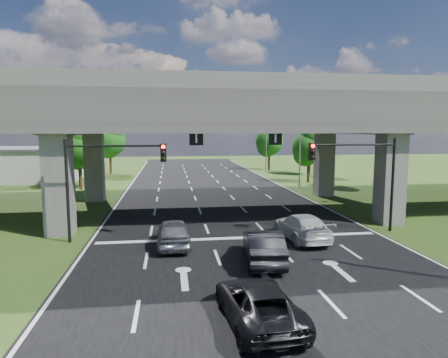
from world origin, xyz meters
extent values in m
plane|color=#2C4817|center=(0.00, 0.00, 0.00)|extent=(160.00, 160.00, 0.00)
cube|color=black|center=(0.00, 10.00, 0.01)|extent=(18.00, 120.00, 0.03)
cube|color=#33302E|center=(0.00, 12.00, 8.00)|extent=(80.00, 15.00, 2.00)
cube|color=#615F5A|center=(0.00, 4.75, 9.50)|extent=(80.00, 0.50, 1.00)
cube|color=#615F5A|center=(0.00, 19.25, 9.50)|extent=(80.00, 0.50, 1.00)
cube|color=#615F5A|center=(-11.00, 6.00, 3.50)|extent=(1.60, 1.60, 7.00)
cube|color=#615F5A|center=(-11.00, 18.00, 3.50)|extent=(1.60, 1.60, 7.00)
cube|color=#615F5A|center=(11.00, 6.00, 3.50)|extent=(1.60, 1.60, 7.00)
cube|color=#615F5A|center=(11.00, 18.00, 3.50)|extent=(1.60, 1.60, 7.00)
cube|color=black|center=(-2.50, 5.00, 6.00)|extent=(0.85, 0.06, 0.85)
cube|color=black|center=(2.50, 5.00, 6.00)|extent=(0.85, 0.06, 0.85)
cylinder|color=black|center=(10.00, 4.00, 3.00)|extent=(0.18, 0.18, 6.00)
cylinder|color=black|center=(7.25, 4.00, 5.60)|extent=(5.50, 0.12, 0.12)
cube|color=black|center=(4.50, 3.82, 5.20)|extent=(0.35, 0.28, 1.05)
sphere|color=#FF0C05|center=(4.50, 3.66, 5.55)|extent=(0.22, 0.22, 0.22)
cylinder|color=black|center=(-10.00, 4.00, 3.00)|extent=(0.18, 0.18, 6.00)
cylinder|color=black|center=(-7.25, 4.00, 5.60)|extent=(5.50, 0.12, 0.12)
cube|color=black|center=(-4.50, 3.82, 5.20)|extent=(0.35, 0.28, 1.05)
sphere|color=#FF0C05|center=(-4.50, 3.66, 5.55)|extent=(0.22, 0.22, 0.22)
cylinder|color=gray|center=(10.50, 24.00, 5.00)|extent=(0.16, 0.16, 10.00)
cylinder|color=gray|center=(9.00, 24.00, 9.70)|extent=(3.00, 0.10, 0.10)
cube|color=gray|center=(7.50, 24.00, 9.60)|extent=(0.60, 0.25, 0.18)
cylinder|color=gray|center=(10.50, 40.00, 5.00)|extent=(0.16, 0.16, 10.00)
cylinder|color=gray|center=(9.00, 40.00, 9.70)|extent=(3.00, 0.10, 0.10)
cube|color=gray|center=(7.50, 40.00, 9.60)|extent=(0.60, 0.25, 0.18)
cylinder|color=black|center=(-14.00, 26.00, 1.65)|extent=(0.36, 0.36, 3.30)
sphere|color=#1A5416|center=(-14.00, 26.00, 4.65)|extent=(4.50, 4.50, 4.50)
sphere|color=#1A5416|center=(-13.60, 25.70, 6.00)|extent=(3.60, 3.60, 3.60)
sphere|color=#1A5416|center=(-14.30, 26.40, 3.75)|extent=(3.30, 3.30, 3.30)
cylinder|color=black|center=(-17.00, 34.00, 1.43)|extent=(0.36, 0.36, 2.86)
sphere|color=#1A5416|center=(-17.00, 34.00, 4.03)|extent=(3.90, 3.90, 3.90)
sphere|color=#1A5416|center=(-16.60, 33.70, 5.20)|extent=(3.12, 3.12, 3.12)
sphere|color=#1A5416|center=(-17.30, 34.40, 3.25)|extent=(2.86, 2.86, 2.86)
cylinder|color=black|center=(-13.00, 42.00, 1.76)|extent=(0.36, 0.36, 3.52)
sphere|color=#1A5416|center=(-13.00, 42.00, 4.96)|extent=(4.80, 4.80, 4.80)
sphere|color=#1A5416|center=(-12.60, 41.70, 6.40)|extent=(3.84, 3.84, 3.84)
sphere|color=#1A5416|center=(-13.30, 42.40, 4.00)|extent=(3.52, 3.52, 3.52)
cylinder|color=black|center=(13.00, 28.00, 1.54)|extent=(0.36, 0.36, 3.08)
sphere|color=#1A5416|center=(13.00, 28.00, 4.34)|extent=(4.20, 4.20, 4.20)
sphere|color=#1A5416|center=(13.40, 27.70, 5.60)|extent=(3.36, 3.36, 3.36)
sphere|color=#1A5416|center=(12.70, 28.40, 3.50)|extent=(3.08, 3.08, 3.08)
cylinder|color=black|center=(16.00, 36.00, 1.43)|extent=(0.36, 0.36, 2.86)
sphere|color=#1A5416|center=(16.00, 36.00, 4.03)|extent=(3.90, 3.90, 3.90)
sphere|color=#1A5416|center=(16.40, 35.70, 5.20)|extent=(3.12, 3.12, 3.12)
sphere|color=#1A5416|center=(15.70, 36.40, 3.25)|extent=(2.86, 2.86, 2.86)
cylinder|color=black|center=(12.00, 44.00, 1.65)|extent=(0.36, 0.36, 3.30)
sphere|color=#1A5416|center=(12.00, 44.00, 4.65)|extent=(4.50, 4.50, 4.50)
sphere|color=#1A5416|center=(12.40, 43.70, 6.00)|extent=(3.60, 3.60, 3.60)
sphere|color=#1A5416|center=(11.70, 44.40, 3.75)|extent=(3.30, 3.30, 3.30)
imported|color=#929398|center=(-4.00, 2.33, 0.80)|extent=(1.92, 4.58, 1.55)
imported|color=black|center=(0.36, -1.00, 0.83)|extent=(2.24, 5.04, 1.61)
imported|color=silver|center=(3.58, 2.75, 0.78)|extent=(2.51, 5.35, 1.51)
imported|color=black|center=(-1.26, -7.06, 0.71)|extent=(2.62, 5.03, 1.35)
camera|label=1|loc=(-4.13, -19.65, 6.51)|focal=32.00mm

